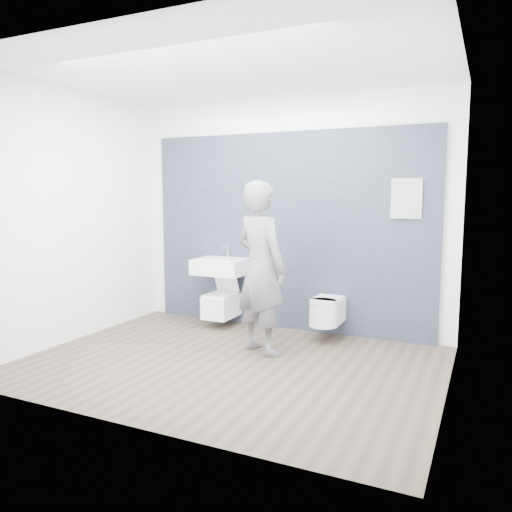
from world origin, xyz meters
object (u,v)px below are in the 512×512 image
at_px(toilet_square, 222,304).
at_px(toilet_rounded, 326,311).
at_px(washbasin, 221,266).
at_px(visitor, 261,268).

bearing_deg(toilet_square, toilet_rounded, -1.55).
distance_m(washbasin, visitor, 1.17).
relative_size(toilet_square, visitor, 0.35).
relative_size(washbasin, toilet_square, 1.02).
height_order(toilet_square, toilet_rounded, toilet_square).
xyz_separation_m(washbasin, toilet_square, (-0.00, 0.00, -0.49)).
relative_size(toilet_rounded, visitor, 0.30).
bearing_deg(toilet_rounded, toilet_square, 178.45).
bearing_deg(washbasin, visitor, -40.17).
height_order(toilet_rounded, visitor, visitor).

